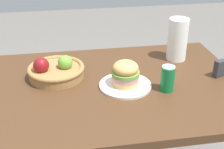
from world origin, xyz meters
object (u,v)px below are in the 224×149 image
at_px(paper_towel_roll, 177,39).
at_px(sandwich, 125,73).
at_px(plate, 125,85).
at_px(fruit_basket, 56,70).
at_px(soda_can, 168,79).
at_px(napkin_holder, 220,69).

bearing_deg(paper_towel_roll, sandwich, -143.06).
xyz_separation_m(plate, paper_towel_roll, (0.35, 0.27, 0.11)).
height_order(fruit_basket, paper_towel_roll, paper_towel_roll).
height_order(sandwich, soda_can, sandwich).
bearing_deg(soda_can, plate, 160.41).
relative_size(fruit_basket, paper_towel_roll, 1.21).
xyz_separation_m(sandwich, napkin_holder, (0.50, 0.02, -0.03)).
bearing_deg(paper_towel_roll, soda_can, -116.39).
relative_size(plate, napkin_holder, 2.84).
height_order(sandwich, fruit_basket, sandwich).
relative_size(soda_can, fruit_basket, 0.43).
distance_m(fruit_basket, paper_towel_roll, 0.70).
bearing_deg(napkin_holder, plate, 162.34).
bearing_deg(soda_can, sandwich, 160.41).
height_order(soda_can, fruit_basket, soda_can).
distance_m(sandwich, napkin_holder, 0.50).
bearing_deg(plate, soda_can, -19.59).
relative_size(sandwich, paper_towel_roll, 0.56).
relative_size(soda_can, paper_towel_roll, 0.53).
relative_size(plate, sandwich, 1.89).
bearing_deg(napkin_holder, sandwich, 162.34).
xyz_separation_m(soda_can, napkin_holder, (0.31, 0.09, -0.02)).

